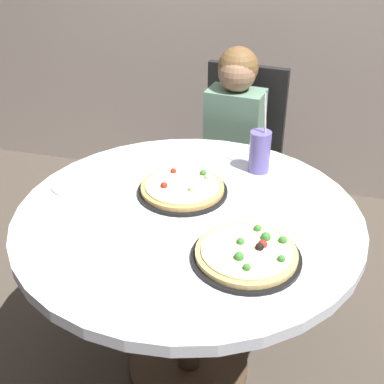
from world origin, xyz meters
name	(u,v)px	position (x,y,z in m)	size (l,w,h in m)	color
ground_plane	(189,366)	(0.00, 0.00, 0.00)	(8.00, 8.00, 0.00)	#4C4238
dining_table	(188,238)	(0.00, 0.00, 0.65)	(1.16, 1.16, 0.75)	silver
chair_wooden	(239,151)	(0.01, 0.93, 0.53)	(0.44, 0.44, 0.95)	black
diner_child	(228,176)	(-0.01, 0.75, 0.48)	(0.29, 0.42, 1.08)	#3F4766
pizza_veggie	(247,254)	(0.23, -0.19, 0.77)	(0.32, 0.32, 0.05)	black
pizza_cheese	(183,189)	(-0.05, 0.12, 0.77)	(0.32, 0.32, 0.05)	black
soda_cup	(260,151)	(0.18, 0.35, 0.83)	(0.08, 0.08, 0.31)	#6659A5
plate_small	(76,184)	(-0.44, 0.07, 0.76)	(0.18, 0.18, 0.01)	white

